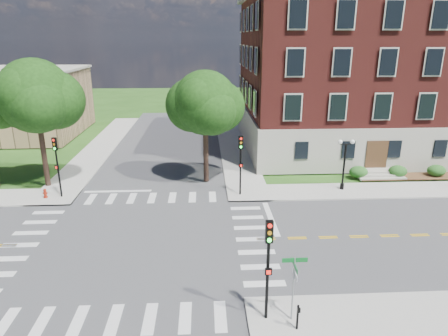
{
  "coord_description": "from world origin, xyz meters",
  "views": [
    {
      "loc": [
        4.17,
        -22.39,
        12.13
      ],
      "look_at": [
        5.6,
        4.82,
        3.2
      ],
      "focal_mm": 32.0,
      "sensor_mm": 36.0,
      "label": 1
    }
  ],
  "objects_px": {
    "traffic_signal_se": "(268,258)",
    "traffic_signal_ne": "(241,158)",
    "fire_hydrant": "(45,194)",
    "push_button_post": "(298,316)",
    "twin_lamp_west": "(344,161)",
    "traffic_signal_nw": "(57,160)",
    "street_sign_pole": "(294,277)"
  },
  "relations": [
    {
      "from": "push_button_post",
      "to": "traffic_signal_ne",
      "type": "bearing_deg",
      "value": 93.79
    },
    {
      "from": "push_button_post",
      "to": "fire_hydrant",
      "type": "height_order",
      "value": "push_button_post"
    },
    {
      "from": "twin_lamp_west",
      "to": "fire_hydrant",
      "type": "relative_size",
      "value": 5.64
    },
    {
      "from": "traffic_signal_ne",
      "to": "twin_lamp_west",
      "type": "xyz_separation_m",
      "value": [
        8.57,
        0.73,
        -0.66
      ]
    },
    {
      "from": "traffic_signal_ne",
      "to": "traffic_signal_se",
      "type": "bearing_deg",
      "value": -90.72
    },
    {
      "from": "traffic_signal_ne",
      "to": "street_sign_pole",
      "type": "distance_m",
      "value": 15.08
    },
    {
      "from": "traffic_signal_nw",
      "to": "twin_lamp_west",
      "type": "distance_m",
      "value": 22.79
    },
    {
      "from": "traffic_signal_nw",
      "to": "street_sign_pole",
      "type": "bearing_deg",
      "value": -45.28
    },
    {
      "from": "street_sign_pole",
      "to": "fire_hydrant",
      "type": "xyz_separation_m",
      "value": [
        -16.32,
        15.12,
        -1.84
      ]
    },
    {
      "from": "traffic_signal_se",
      "to": "fire_hydrant",
      "type": "bearing_deg",
      "value": 135.39
    },
    {
      "from": "traffic_signal_ne",
      "to": "street_sign_pole",
      "type": "relative_size",
      "value": 1.55
    },
    {
      "from": "traffic_signal_se",
      "to": "twin_lamp_west",
      "type": "bearing_deg",
      "value": 60.73
    },
    {
      "from": "street_sign_pole",
      "to": "fire_hydrant",
      "type": "bearing_deg",
      "value": 137.2
    },
    {
      "from": "traffic_signal_ne",
      "to": "street_sign_pole",
      "type": "xyz_separation_m",
      "value": [
        0.94,
        -15.02,
        -0.88
      ]
    },
    {
      "from": "traffic_signal_ne",
      "to": "twin_lamp_west",
      "type": "relative_size",
      "value": 1.13
    },
    {
      "from": "traffic_signal_se",
      "to": "traffic_signal_ne",
      "type": "bearing_deg",
      "value": 89.28
    },
    {
      "from": "traffic_signal_nw",
      "to": "traffic_signal_se",
      "type": "bearing_deg",
      "value": -47.25
    },
    {
      "from": "traffic_signal_nw",
      "to": "push_button_post",
      "type": "distance_m",
      "value": 22.21
    },
    {
      "from": "traffic_signal_ne",
      "to": "fire_hydrant",
      "type": "distance_m",
      "value": 15.62
    },
    {
      "from": "traffic_signal_nw",
      "to": "fire_hydrant",
      "type": "height_order",
      "value": "traffic_signal_nw"
    },
    {
      "from": "push_button_post",
      "to": "fire_hydrant",
      "type": "relative_size",
      "value": 1.6
    },
    {
      "from": "traffic_signal_se",
      "to": "push_button_post",
      "type": "xyz_separation_m",
      "value": [
        1.23,
        -0.81,
        -2.39
      ]
    },
    {
      "from": "traffic_signal_ne",
      "to": "push_button_post",
      "type": "height_order",
      "value": "traffic_signal_ne"
    },
    {
      "from": "traffic_signal_se",
      "to": "twin_lamp_west",
      "type": "relative_size",
      "value": 1.13
    },
    {
      "from": "push_button_post",
      "to": "fire_hydrant",
      "type": "distance_m",
      "value": 22.78
    },
    {
      "from": "traffic_signal_ne",
      "to": "twin_lamp_west",
      "type": "bearing_deg",
      "value": 4.87
    },
    {
      "from": "traffic_signal_nw",
      "to": "traffic_signal_ne",
      "type": "bearing_deg",
      "value": -1.13
    },
    {
      "from": "twin_lamp_west",
      "to": "push_button_post",
      "type": "bearing_deg",
      "value": -114.62
    },
    {
      "from": "traffic_signal_nw",
      "to": "fire_hydrant",
      "type": "bearing_deg",
      "value": -171.04
    },
    {
      "from": "traffic_signal_se",
      "to": "push_button_post",
      "type": "relative_size",
      "value": 4.0
    },
    {
      "from": "traffic_signal_se",
      "to": "street_sign_pole",
      "type": "xyz_separation_m",
      "value": [
        1.13,
        -0.13,
        -0.88
      ]
    },
    {
      "from": "traffic_signal_nw",
      "to": "twin_lamp_west",
      "type": "xyz_separation_m",
      "value": [
        22.78,
        0.45,
        -0.66
      ]
    }
  ]
}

